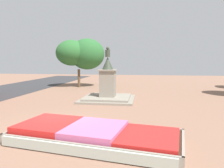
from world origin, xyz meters
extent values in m
plane|color=#8C6651|center=(0.00, 0.00, 0.00)|extent=(84.19, 84.19, 0.00)
cube|color=#38281C|center=(2.38, -1.72, 0.21)|extent=(7.33, 3.88, 0.43)
cube|color=gray|center=(2.15, -3.15, 0.23)|extent=(7.10, 1.24, 0.47)
cube|color=gray|center=(2.61, -0.29, 0.23)|extent=(7.10, 1.24, 0.47)
cube|color=gray|center=(-1.11, -1.16, 0.23)|extent=(0.58, 2.98, 0.47)
cube|color=gray|center=(5.87, -2.29, 0.23)|extent=(0.58, 2.98, 0.47)
cube|color=red|center=(0.15, -1.36, 0.57)|extent=(2.64, 2.92, 0.27)
cube|color=#D86699|center=(2.38, -1.72, 0.56)|extent=(2.64, 2.92, 0.26)
cube|color=red|center=(4.61, -2.08, 0.50)|extent=(2.64, 2.92, 0.13)
cube|color=#B2BCAD|center=(2.14, -3.20, 0.24)|extent=(6.76, 1.29, 0.39)
cube|color=gray|center=(1.22, 8.12, 0.08)|extent=(4.58, 4.58, 0.17)
cube|color=gray|center=(1.22, 8.12, 0.25)|extent=(3.83, 3.83, 0.17)
cube|color=gray|center=(1.22, 8.12, 1.45)|extent=(1.29, 1.29, 2.23)
cube|color=gray|center=(1.22, 8.12, 2.63)|extent=(1.52, 1.52, 0.12)
cone|color=#384233|center=(1.22, 8.12, 3.22)|extent=(0.96, 0.96, 1.06)
cylinder|color=#384233|center=(1.22, 8.12, 4.05)|extent=(0.41, 0.41, 0.61)
sphere|color=#384233|center=(1.22, 8.12, 4.50)|extent=(0.27, 0.27, 0.27)
cylinder|color=#384233|center=(1.28, 8.37, 4.18)|extent=(0.19, 0.44, 0.52)
cylinder|color=brown|center=(-4.10, 16.89, 1.17)|extent=(0.32, 0.32, 2.34)
ellipsoid|color=#2D6731|center=(-3.22, 17.82, 4.30)|extent=(4.62, 4.10, 4.08)
ellipsoid|color=#2E6931|center=(-5.12, 17.17, 4.45)|extent=(4.10, 4.12, 3.34)
camera|label=1|loc=(4.43, -10.46, 3.44)|focal=35.00mm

